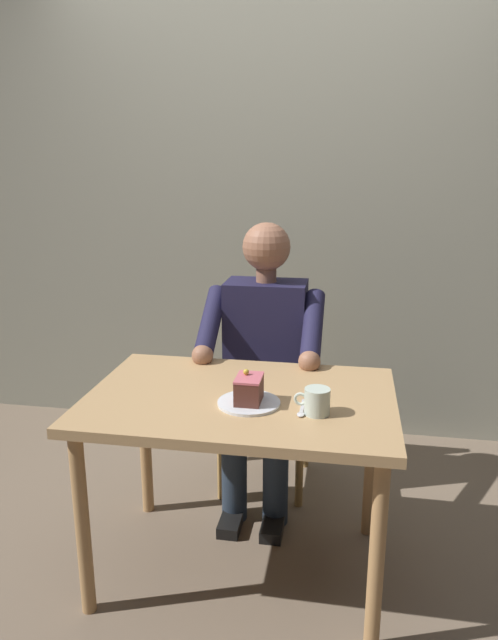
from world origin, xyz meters
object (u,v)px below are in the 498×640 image
(cake_slice, at_px, (249,389))
(coffee_cup, at_px, (317,401))
(seated_person, at_px, (263,359))
(dining_table, at_px, (241,417))
(dessert_spoon, at_px, (302,411))
(chair, at_px, (268,378))

(cake_slice, bearing_deg, coffee_cup, 170.20)
(seated_person, relative_size, cake_slice, 10.53)
(dining_table, height_order, dessert_spoon, dessert_spoon)
(coffee_cup, bearing_deg, cake_slice, -9.80)
(chair, relative_size, coffee_cup, 7.68)
(chair, bearing_deg, dessert_spoon, 105.38)
(coffee_cup, distance_m, dessert_spoon, 0.07)
(dining_table, bearing_deg, coffee_cup, 157.46)
(chair, xyz_separation_m, seated_person, (0.00, 0.17, 0.16))
(coffee_cup, height_order, dessert_spoon, coffee_cup)
(cake_slice, distance_m, coffee_cup, 0.24)
(chair, bearing_deg, seated_person, 90.00)
(dining_table, distance_m, cake_slice, 0.17)
(dining_table, relative_size, chair, 1.19)
(coffee_cup, bearing_deg, seated_person, -67.26)
(seated_person, xyz_separation_m, coffee_cup, (-0.27, 0.66, 0.10))
(dining_table, relative_size, cake_slice, 9.06)
(chair, distance_m, cake_slice, 0.83)
(chair, height_order, seated_person, seated_person)
(cake_slice, bearing_deg, dining_table, -59.97)
(seated_person, distance_m, dessert_spoon, 0.69)
(dining_table, bearing_deg, dessert_spoon, 154.73)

